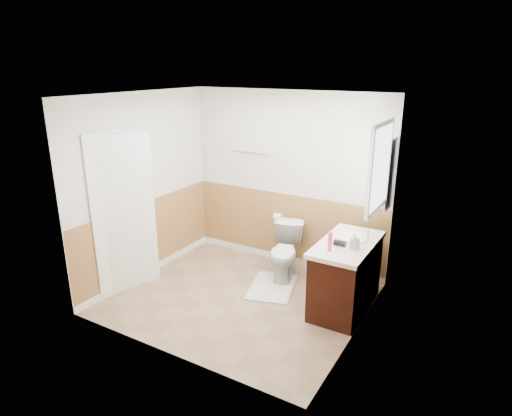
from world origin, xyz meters
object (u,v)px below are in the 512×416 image
Objects in this scene: lotion_bottle at (330,242)px; soap_dispenser at (355,241)px; vanity_cabinet at (346,277)px; toilet at (285,252)px; bath_mat at (272,287)px.

soap_dispenser is at bearing 40.53° from lotion_bottle.
vanity_cabinet is at bearing 129.74° from soap_dispenser.
bath_mat is at bearing -105.89° from toilet.
bath_mat is at bearing 173.35° from soap_dispenser.
soap_dispenser is (1.11, -0.13, 0.93)m from bath_mat.
vanity_cabinet is at bearing 73.26° from lotion_bottle.
bath_mat is 4.42× the size of soap_dispenser.
toilet is 1.27m from lotion_bottle.
lotion_bottle is at bearing -106.74° from vanity_cabinet.
toilet is at bearing 155.69° from soap_dispenser.
bath_mat is at bearing -179.11° from vanity_cabinet.
toilet is at bearing 142.19° from lotion_bottle.
vanity_cabinet is at bearing -35.71° from toilet.
soap_dispenser reaches higher than vanity_cabinet.
vanity_cabinet is (0.99, -0.36, 0.03)m from toilet.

